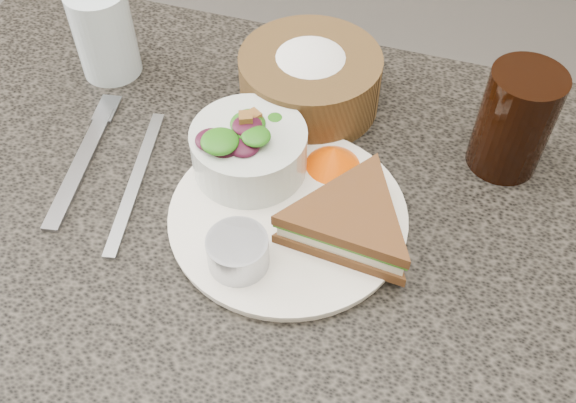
{
  "coord_description": "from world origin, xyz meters",
  "views": [
    {
      "loc": [
        0.17,
        -0.4,
        1.3
      ],
      "look_at": [
        0.04,
        0.02,
        0.78
      ],
      "focal_mm": 40.0,
      "sensor_mm": 36.0,
      "label": 1
    }
  ],
  "objects_px": {
    "dressing_ramekin": "(238,252)",
    "cola_glass": "(516,117)",
    "sandwich": "(351,222)",
    "bread_basket": "(310,72)",
    "dinner_plate": "(288,216)",
    "dining_table": "(260,371)",
    "water_glass": "(104,33)",
    "salad_bowl": "(249,144)"
  },
  "relations": [
    {
      "from": "dining_table",
      "to": "sandwich",
      "type": "bearing_deg",
      "value": 3.77
    },
    {
      "from": "bread_basket",
      "to": "cola_glass",
      "type": "bearing_deg",
      "value": -6.42
    },
    {
      "from": "bread_basket",
      "to": "cola_glass",
      "type": "xyz_separation_m",
      "value": [
        0.24,
        -0.03,
        0.02
      ]
    },
    {
      "from": "sandwich",
      "to": "salad_bowl",
      "type": "relative_size",
      "value": 1.27
    },
    {
      "from": "dinner_plate",
      "to": "salad_bowl",
      "type": "bearing_deg",
      "value": 140.61
    },
    {
      "from": "salad_bowl",
      "to": "dressing_ramekin",
      "type": "distance_m",
      "value": 0.13
    },
    {
      "from": "dining_table",
      "to": "cola_glass",
      "type": "distance_m",
      "value": 0.54
    },
    {
      "from": "sandwich",
      "to": "bread_basket",
      "type": "distance_m",
      "value": 0.22
    },
    {
      "from": "dressing_ramekin",
      "to": "dining_table",
      "type": "bearing_deg",
      "value": 101.3
    },
    {
      "from": "dinner_plate",
      "to": "dressing_ramekin",
      "type": "distance_m",
      "value": 0.09
    },
    {
      "from": "cola_glass",
      "to": "bread_basket",
      "type": "bearing_deg",
      "value": 173.58
    },
    {
      "from": "dinner_plate",
      "to": "cola_glass",
      "type": "xyz_separation_m",
      "value": [
        0.21,
        0.16,
        0.06
      ]
    },
    {
      "from": "bread_basket",
      "to": "water_glass",
      "type": "relative_size",
      "value": 1.5
    },
    {
      "from": "dinner_plate",
      "to": "dressing_ramekin",
      "type": "height_order",
      "value": "dressing_ramekin"
    },
    {
      "from": "dining_table",
      "to": "salad_bowl",
      "type": "distance_m",
      "value": 0.43
    },
    {
      "from": "salad_bowl",
      "to": "bread_basket",
      "type": "xyz_separation_m",
      "value": [
        0.03,
        0.14,
        0.0
      ]
    },
    {
      "from": "dressing_ramekin",
      "to": "cola_glass",
      "type": "height_order",
      "value": "cola_glass"
    },
    {
      "from": "dining_table",
      "to": "water_glass",
      "type": "xyz_separation_m",
      "value": [
        -0.26,
        0.19,
        0.43
      ]
    },
    {
      "from": "dressing_ramekin",
      "to": "water_glass",
      "type": "distance_m",
      "value": 0.37
    },
    {
      "from": "dining_table",
      "to": "dinner_plate",
      "type": "xyz_separation_m",
      "value": [
        0.04,
        0.02,
        0.38
      ]
    },
    {
      "from": "salad_bowl",
      "to": "bread_basket",
      "type": "distance_m",
      "value": 0.14
    },
    {
      "from": "dinner_plate",
      "to": "bread_basket",
      "type": "distance_m",
      "value": 0.2
    },
    {
      "from": "dining_table",
      "to": "bread_basket",
      "type": "height_order",
      "value": "bread_basket"
    },
    {
      "from": "dinner_plate",
      "to": "bread_basket",
      "type": "relative_size",
      "value": 1.46
    },
    {
      "from": "dining_table",
      "to": "water_glass",
      "type": "height_order",
      "value": "water_glass"
    },
    {
      "from": "dining_table",
      "to": "bread_basket",
      "type": "xyz_separation_m",
      "value": [
        0.01,
        0.2,
        0.42
      ]
    },
    {
      "from": "sandwich",
      "to": "dining_table",
      "type": "bearing_deg",
      "value": -171.72
    },
    {
      "from": "sandwich",
      "to": "bread_basket",
      "type": "bearing_deg",
      "value": 122.26
    },
    {
      "from": "dining_table",
      "to": "sandwich",
      "type": "height_order",
      "value": "sandwich"
    },
    {
      "from": "dressing_ramekin",
      "to": "cola_glass",
      "type": "distance_m",
      "value": 0.34
    },
    {
      "from": "dinner_plate",
      "to": "salad_bowl",
      "type": "xyz_separation_m",
      "value": [
        -0.06,
        0.05,
        0.04
      ]
    },
    {
      "from": "cola_glass",
      "to": "water_glass",
      "type": "xyz_separation_m",
      "value": [
        -0.51,
        0.01,
        -0.01
      ]
    },
    {
      "from": "dining_table",
      "to": "salad_bowl",
      "type": "height_order",
      "value": "salad_bowl"
    },
    {
      "from": "bread_basket",
      "to": "salad_bowl",
      "type": "bearing_deg",
      "value": -102.0
    },
    {
      "from": "sandwich",
      "to": "bread_basket",
      "type": "height_order",
      "value": "bread_basket"
    },
    {
      "from": "dining_table",
      "to": "cola_glass",
      "type": "height_order",
      "value": "cola_glass"
    },
    {
      "from": "bread_basket",
      "to": "dressing_ramekin",
      "type": "bearing_deg",
      "value": -88.85
    },
    {
      "from": "dressing_ramekin",
      "to": "cola_glass",
      "type": "xyz_separation_m",
      "value": [
        0.24,
        0.24,
        0.04
      ]
    },
    {
      "from": "salad_bowl",
      "to": "dressing_ramekin",
      "type": "xyz_separation_m",
      "value": [
        0.03,
        -0.13,
        -0.02
      ]
    },
    {
      "from": "bread_basket",
      "to": "water_glass",
      "type": "distance_m",
      "value": 0.27
    },
    {
      "from": "dinner_plate",
      "to": "sandwich",
      "type": "relative_size",
      "value": 1.55
    },
    {
      "from": "dressing_ramekin",
      "to": "water_glass",
      "type": "height_order",
      "value": "water_glass"
    }
  ]
}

